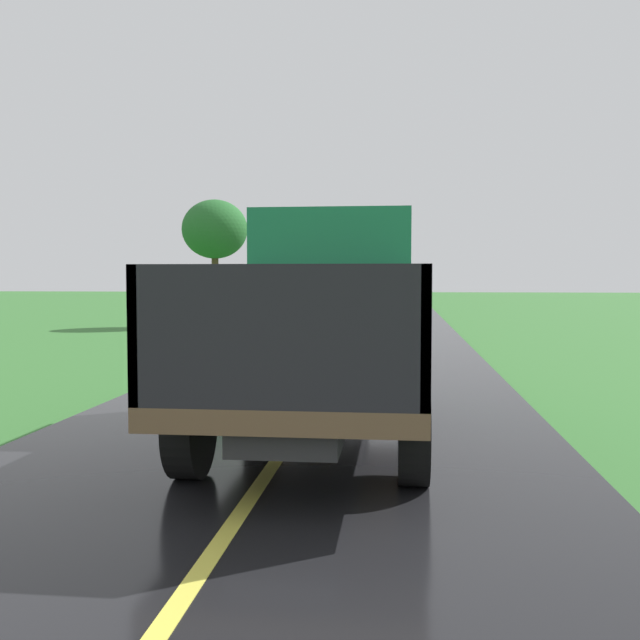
{
  "coord_description": "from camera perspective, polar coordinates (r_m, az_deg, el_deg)",
  "views": [
    {
      "loc": [
        1.28,
        0.46,
        1.98
      ],
      "look_at": [
        0.18,
        10.3,
        1.4
      ],
      "focal_mm": 40.86,
      "sensor_mm": 36.0,
      "label": 1
    }
  ],
  "objects": [
    {
      "name": "banana_truck_near",
      "position": [
        9.18,
        0.59,
        0.19
      ],
      "size": [
        2.38,
        5.82,
        2.8
      ],
      "color": "#2D2D30",
      "rests_on": "road_surface"
    },
    {
      "name": "roadside_tree_near_left",
      "position": [
        29.99,
        -8.24,
        6.99
      ],
      "size": [
        2.65,
        2.65,
        5.13
      ],
      "color": "#4C3823",
      "rests_on": "ground"
    }
  ]
}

